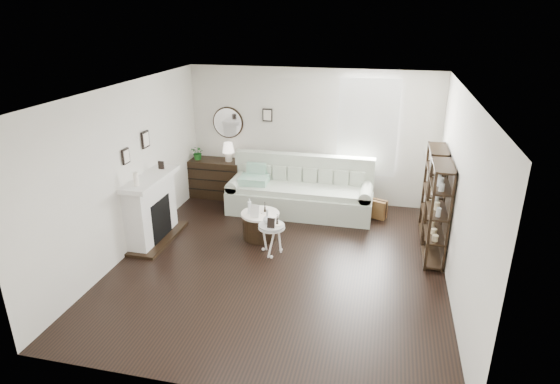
% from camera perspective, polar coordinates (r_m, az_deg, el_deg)
% --- Properties ---
extents(room, '(5.50, 5.50, 5.50)m').
position_cam_1_polar(room, '(9.29, 8.33, 7.85)').
color(room, black).
rests_on(room, ground).
extents(fireplace, '(0.50, 1.40, 1.84)m').
position_cam_1_polar(fireplace, '(8.25, -15.32, -2.21)').
color(fireplace, white).
rests_on(fireplace, ground).
extents(shelf_unit_far, '(0.30, 0.80, 1.60)m').
position_cam_1_polar(shelf_unit_far, '(8.43, 18.17, -0.08)').
color(shelf_unit_far, black).
rests_on(shelf_unit_far, ground).
extents(shelf_unit_near, '(0.30, 0.80, 1.60)m').
position_cam_1_polar(shelf_unit_near, '(7.60, 18.64, -2.50)').
color(shelf_unit_near, black).
rests_on(shelf_unit_near, ground).
extents(sofa, '(2.78, 0.96, 1.08)m').
position_cam_1_polar(sofa, '(9.18, 2.54, -0.24)').
color(sofa, '#B3BDA9').
rests_on(sofa, ground).
extents(quilt, '(0.57, 0.47, 0.14)m').
position_cam_1_polar(quilt, '(9.15, -3.20, 1.49)').
color(quilt, '#227F66').
rests_on(quilt, sofa).
extents(suitcase, '(0.56, 0.36, 0.36)m').
position_cam_1_polar(suitcase, '(9.16, 11.23, -1.91)').
color(suitcase, brown).
rests_on(suitcase, ground).
extents(dresser, '(1.20, 0.52, 0.80)m').
position_cam_1_polar(dresser, '(10.01, -8.06, 1.71)').
color(dresser, black).
rests_on(dresser, ground).
extents(table_lamp, '(0.26, 0.26, 0.39)m').
position_cam_1_polar(table_lamp, '(9.71, -6.30, 4.88)').
color(table_lamp, white).
rests_on(table_lamp, dresser).
extents(potted_plant, '(0.32, 0.30, 0.30)m').
position_cam_1_polar(potted_plant, '(9.91, -9.96, 4.74)').
color(potted_plant, '#185419').
rests_on(potted_plant, dresser).
extents(drum_table, '(0.67, 0.67, 0.46)m').
position_cam_1_polar(drum_table, '(8.16, -2.41, -4.03)').
color(drum_table, black).
rests_on(drum_table, ground).
extents(pedestal_table, '(0.43, 0.43, 0.52)m').
position_cam_1_polar(pedestal_table, '(7.52, -1.02, -4.31)').
color(pedestal_table, silver).
rests_on(pedestal_table, ground).
extents(eiffel_drum, '(0.11, 0.11, 0.17)m').
position_cam_1_polar(eiffel_drum, '(8.06, -1.85, -1.93)').
color(eiffel_drum, black).
rests_on(eiffel_drum, drum_table).
extents(bottle_drum, '(0.06, 0.06, 0.28)m').
position_cam_1_polar(bottle_drum, '(7.99, -3.75, -1.75)').
color(bottle_drum, silver).
rests_on(bottle_drum, drum_table).
extents(card_frame_drum, '(0.17, 0.08, 0.21)m').
position_cam_1_polar(card_frame_drum, '(7.89, -3.09, -2.31)').
color(card_frame_drum, white).
rests_on(card_frame_drum, drum_table).
extents(eiffel_ped, '(0.11, 0.11, 0.16)m').
position_cam_1_polar(eiffel_ped, '(7.47, -0.35, -3.42)').
color(eiffel_ped, black).
rests_on(eiffel_ped, pedestal_table).
extents(flask_ped, '(0.14, 0.14, 0.25)m').
position_cam_1_polar(flask_ped, '(7.48, -1.56, -3.02)').
color(flask_ped, silver).
rests_on(flask_ped, pedestal_table).
extents(card_frame_ped, '(0.12, 0.05, 0.16)m').
position_cam_1_polar(card_frame_ped, '(7.36, -1.10, -3.81)').
color(card_frame_ped, black).
rests_on(card_frame_ped, pedestal_table).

